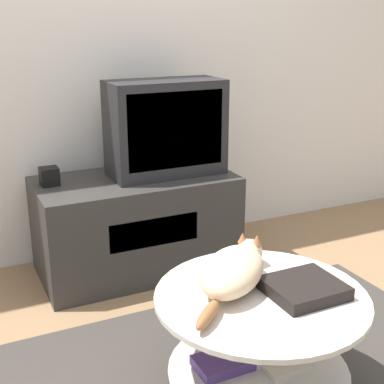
# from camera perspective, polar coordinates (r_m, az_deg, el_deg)

# --- Properties ---
(wall_back) EXTENTS (8.00, 0.05, 2.60)m
(wall_back) POSITION_cam_1_polar(r_m,az_deg,el_deg) (3.00, -9.03, 17.77)
(wall_back) COLOR silver
(wall_back) RESTS_ON ground_plane
(tv_stand) EXTENTS (1.02, 0.53, 0.52)m
(tv_stand) POSITION_cam_1_polar(r_m,az_deg,el_deg) (2.87, -5.86, -3.42)
(tv_stand) COLOR #33302D
(tv_stand) RESTS_ON ground_plane
(tv) EXTENTS (0.59, 0.28, 0.49)m
(tv) POSITION_cam_1_polar(r_m,az_deg,el_deg) (2.79, -2.83, 6.84)
(tv) COLOR #232326
(tv) RESTS_ON tv_stand
(speaker) EXTENTS (0.09, 0.09, 0.09)m
(speaker) POSITION_cam_1_polar(r_m,az_deg,el_deg) (2.73, -14.98, 1.62)
(speaker) COLOR black
(speaker) RESTS_ON tv_stand
(coffee_table) EXTENTS (0.72, 0.72, 0.40)m
(coffee_table) POSITION_cam_1_polar(r_m,az_deg,el_deg) (1.92, 7.06, -14.71)
(coffee_table) COLOR #B2B2B7
(coffee_table) RESTS_ON rug
(dvd_box) EXTENTS (0.24, 0.22, 0.04)m
(dvd_box) POSITION_cam_1_polar(r_m,az_deg,el_deg) (1.86, 11.86, -10.01)
(dvd_box) COLOR black
(dvd_box) RESTS_ON coffee_table
(cat) EXTENTS (0.45, 0.42, 0.13)m
(cat) POSITION_cam_1_polar(r_m,az_deg,el_deg) (1.85, 4.47, -8.31)
(cat) COLOR beige
(cat) RESTS_ON coffee_table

